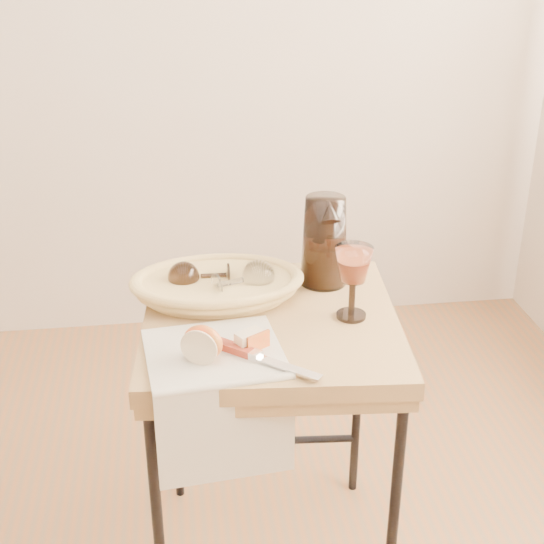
{
  "coord_description": "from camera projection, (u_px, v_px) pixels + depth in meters",
  "views": [
    {
      "loc": [
        0.35,
        -1.02,
        1.55
      ],
      "look_at": [
        0.55,
        0.45,
        0.84
      ],
      "focal_mm": 50.6,
      "sensor_mm": 36.0,
      "label": 1
    }
  ],
  "objects": [
    {
      "name": "apple_wedge",
      "position": [
        249.0,
        340.0,
        1.58
      ],
      "size": [
        0.06,
        0.06,
        0.04
      ],
      "primitive_type": "cube",
      "rotation": [
        0.0,
        0.0,
        0.55
      ],
      "color": "beige",
      "rests_on": "tea_towel"
    },
    {
      "name": "side_table",
      "position": [
        271.0,
        446.0,
        1.87
      ],
      "size": [
        0.61,
        0.61,
        0.72
      ],
      "primitive_type": null,
      "rotation": [
        0.0,
        0.0,
        -0.09
      ],
      "color": "brown",
      "rests_on": "floor"
    },
    {
      "name": "apple_half",
      "position": [
        203.0,
        342.0,
        1.53
      ],
      "size": [
        0.09,
        0.07,
        0.08
      ],
      "primitive_type": "ellipsoid",
      "rotation": [
        0.0,
        0.0,
        -0.43
      ],
      "color": "red",
      "rests_on": "tea_towel"
    },
    {
      "name": "pitcher",
      "position": [
        324.0,
        241.0,
        1.83
      ],
      "size": [
        0.16,
        0.24,
        0.26
      ],
      "primitive_type": null,
      "rotation": [
        0.0,
        0.0,
        -0.01
      ],
      "color": "black",
      "rests_on": "side_table"
    },
    {
      "name": "goblet_lying_a",
      "position": [
        203.0,
        276.0,
        1.79
      ],
      "size": [
        0.12,
        0.08,
        0.07
      ],
      "primitive_type": null,
      "rotation": [
        0.0,
        0.0,
        3.11
      ],
      "color": "#342217",
      "rests_on": "bread_basket"
    },
    {
      "name": "tea_towel",
      "position": [
        214.0,
        352.0,
        1.57
      ],
      "size": [
        0.3,
        0.28,
        0.01
      ],
      "primitive_type": "cube",
      "rotation": [
        0.0,
        0.0,
        0.1
      ],
      "color": "beige",
      "rests_on": "side_table"
    },
    {
      "name": "bread_basket",
      "position": [
        217.0,
        287.0,
        1.79
      ],
      "size": [
        0.36,
        0.25,
        0.05
      ],
      "primitive_type": null,
      "rotation": [
        0.0,
        0.0,
        -0.02
      ],
      "color": "#B99745",
      "rests_on": "side_table"
    },
    {
      "name": "wine_goblet",
      "position": [
        353.0,
        282.0,
        1.68
      ],
      "size": [
        0.09,
        0.09,
        0.17
      ],
      "primitive_type": null,
      "rotation": [
        0.0,
        0.0,
        -0.03
      ],
      "color": "white",
      "rests_on": "side_table"
    },
    {
      "name": "table_knife",
      "position": [
        259.0,
        356.0,
        1.54
      ],
      "size": [
        0.21,
        0.18,
        0.02
      ],
      "primitive_type": null,
      "rotation": [
        0.0,
        0.0,
        -0.7
      ],
      "color": "silver",
      "rests_on": "tea_towel"
    },
    {
      "name": "goblet_lying_b",
      "position": [
        241.0,
        280.0,
        1.77
      ],
      "size": [
        0.15,
        0.12,
        0.08
      ],
      "primitive_type": null,
      "rotation": [
        0.0,
        0.0,
        0.34
      ],
      "color": "white",
      "rests_on": "bread_basket"
    }
  ]
}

